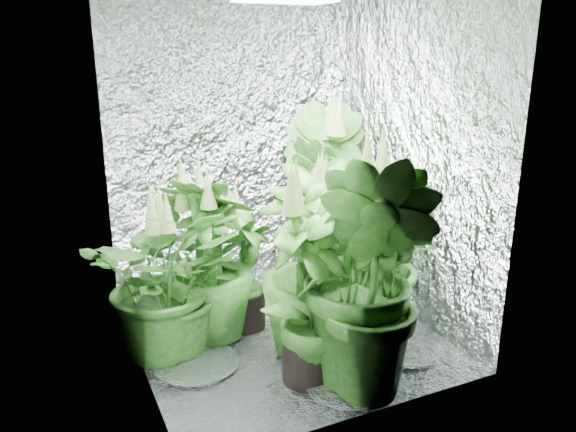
# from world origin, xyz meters

# --- Properties ---
(ground) EXTENTS (1.60, 1.60, 0.00)m
(ground) POSITION_xyz_m (0.00, 0.00, 0.00)
(ground) COLOR silver
(ground) RESTS_ON ground
(walls) EXTENTS (1.62, 1.62, 2.00)m
(walls) POSITION_xyz_m (0.00, 0.00, 1.00)
(walls) COLOR silver
(walls) RESTS_ON ground
(plant_a) EXTENTS (0.95, 0.95, 0.93)m
(plant_a) POSITION_xyz_m (-0.64, 0.06, 0.44)
(plant_a) COLOR black
(plant_a) RESTS_ON ground
(plant_b) EXTENTS (0.57, 0.57, 0.86)m
(plant_b) POSITION_xyz_m (-0.17, 0.21, 0.39)
(plant_b) COLOR black
(plant_b) RESTS_ON ground
(plant_c) EXTENTS (0.88, 0.88, 1.31)m
(plant_c) POSITION_xyz_m (0.52, 0.48, 0.61)
(plant_c) COLOR black
(plant_c) RESTS_ON ground
(plant_d) EXTENTS (0.72, 0.72, 1.02)m
(plant_d) POSITION_xyz_m (-0.40, 0.15, 0.47)
(plant_d) COLOR black
(plant_d) RESTS_ON ground
(plant_e) EXTENTS (0.96, 0.96, 1.06)m
(plant_e) POSITION_xyz_m (0.32, -0.25, 0.50)
(plant_e) COLOR black
(plant_e) RESTS_ON ground
(plant_f) EXTENTS (0.66, 0.66, 1.09)m
(plant_f) POSITION_xyz_m (-0.07, -0.44, 0.50)
(plant_f) COLOR black
(plant_f) RESTS_ON ground
(plant_g) EXTENTS (0.82, 0.82, 1.24)m
(plant_g) POSITION_xyz_m (0.12, -0.64, 0.58)
(plant_g) COLOR black
(plant_g) RESTS_ON ground
(plant_h) EXTENTS (0.78, 0.78, 1.08)m
(plant_h) POSITION_xyz_m (0.05, -0.23, 0.50)
(plant_h) COLOR black
(plant_h) RESTS_ON ground
(circulation_fan) EXTENTS (0.15, 0.27, 0.31)m
(circulation_fan) POSITION_xyz_m (0.62, 0.16, 0.13)
(circulation_fan) COLOR black
(circulation_fan) RESTS_ON ground
(plant_label) EXTENTS (0.05, 0.03, 0.08)m
(plant_label) POSITION_xyz_m (0.19, -0.67, 0.30)
(plant_label) COLOR white
(plant_label) RESTS_ON plant_g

